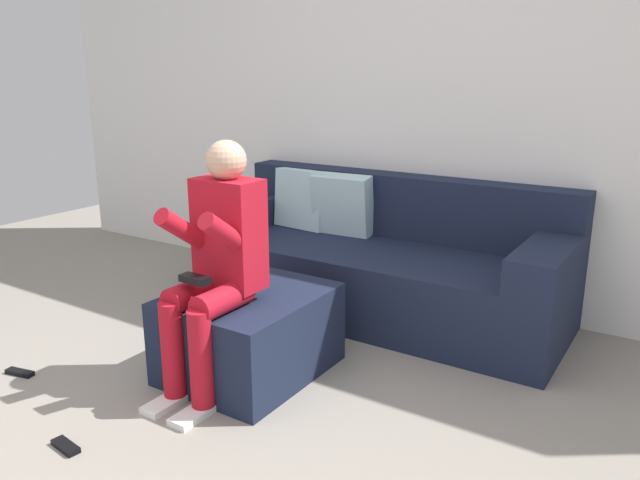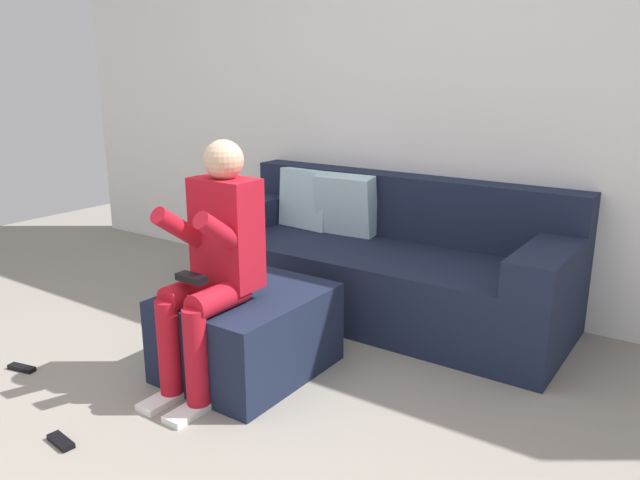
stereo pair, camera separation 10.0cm
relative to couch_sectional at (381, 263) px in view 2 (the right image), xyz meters
The scene contains 6 objects.
wall_back 1.09m from the couch_sectional, 82.64° to the left, with size 6.24×0.10×2.62m, color white.
couch_sectional is the anchor object (origin of this frame).
ottoman 1.07m from the couch_sectional, 97.88° to the right, with size 0.63×0.75×0.41m, color #192138.
person_seated 1.29m from the couch_sectional, 97.74° to the right, with size 0.30×0.57×1.13m.
remote_near_ottoman 2.00m from the couch_sectional, 100.08° to the right, with size 0.14×0.05×0.02m, color black.
remote_by_storage_bin 2.02m from the couch_sectional, 122.16° to the right, with size 0.15×0.04×0.02m, color black.
Camera 2 is at (1.65, -1.14, 1.42)m, focal length 34.46 mm.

